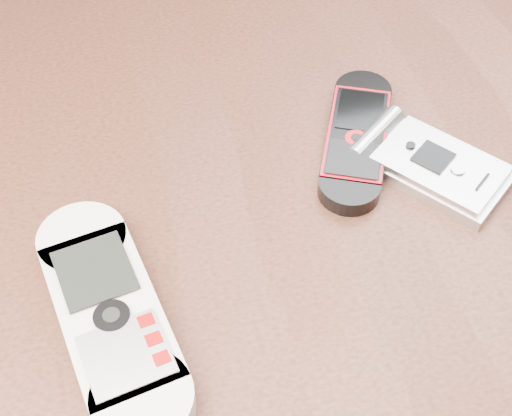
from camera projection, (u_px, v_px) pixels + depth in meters
The scene contains 4 objects.
table at pixel (250, 304), 0.56m from camera, with size 1.20×0.80×0.75m.
nokia_white at pixel (111, 315), 0.42m from camera, with size 0.06×0.17×0.02m, color silver.
nokia_black_red at pixel (356, 137), 0.52m from camera, with size 0.04×0.14×0.01m, color black.
motorola_razr at pixel (435, 166), 0.50m from camera, with size 0.06×0.11×0.02m, color #BBBBC0.
Camera 1 is at (-0.07, -0.29, 1.12)m, focal length 50.00 mm.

